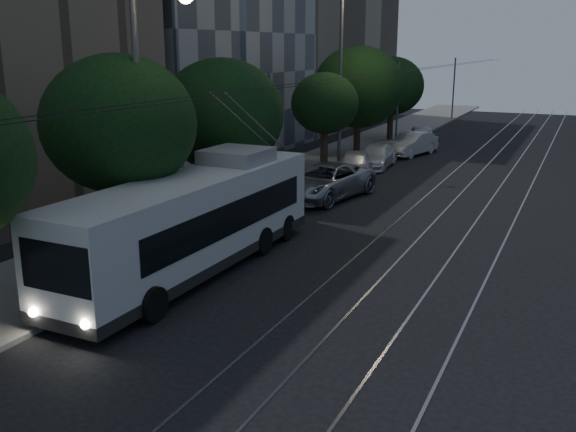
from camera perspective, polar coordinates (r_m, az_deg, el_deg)
The scene contains 17 objects.
ground at distance 17.70m, azimuth -0.78°, elevation -8.66°, with size 120.00×120.00×0.00m, color black.
sidewalk at distance 38.20m, azimuth 2.21°, elevation 4.30°, with size 5.00×90.00×0.15m, color slate.
tram_rails at distance 35.60m, azimuth 17.21°, elevation 2.75°, with size 4.52×90.00×0.02m.
overhead_wires at distance 36.82m, azimuth 5.93°, elevation 9.17°, with size 2.23×90.00×6.00m.
trolleybus at distance 20.69m, azimuth -8.27°, elevation -0.45°, with size 2.71×12.12×5.63m.
pickup_silver at distance 30.65m, azimuth 3.32°, elevation 3.08°, with size 2.73×5.92×1.65m, color #999BA1.
car_white_a at distance 35.44m, azimuth 5.96°, elevation 4.54°, with size 1.82×4.51×1.54m, color silver.
car_white_b at distance 39.04m, azimuth 7.83°, elevation 5.28°, with size 1.87×4.59×1.33m, color silver.
car_white_c at distance 43.79m, azimuth 10.90°, elevation 6.32°, with size 1.62×4.65×1.53m, color silver.
car_white_d at distance 47.33m, azimuth 11.83°, elevation 6.92°, with size 1.85×4.60×1.57m, color #B4B4B8.
tree_1 at distance 21.38m, azimuth -14.76°, elevation 7.88°, with size 4.95×4.95×6.89m.
tree_2 at distance 26.58m, azimuth -5.88°, elevation 8.91°, with size 5.09×5.09×6.65m.
tree_3 at distance 36.64m, azimuth 3.29°, elevation 9.94°, with size 3.82×3.82×5.69m.
tree_4 at distance 41.92m, azimuth 6.27°, elevation 11.32°, with size 5.75×5.75×7.14m.
tree_5 at distance 49.79m, azimuth 9.20°, elevation 11.33°, with size 4.82×4.82×6.35m.
streetlamp_near at distance 20.12m, azimuth -12.25°, elevation 9.81°, with size 2.18×0.44×8.88m.
streetlamp_far at distance 36.63m, azimuth 5.38°, elevation 14.13°, with size 2.66×0.44×11.14m.
Camera 1 is at (7.11, -14.59, 7.06)m, focal length 40.00 mm.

